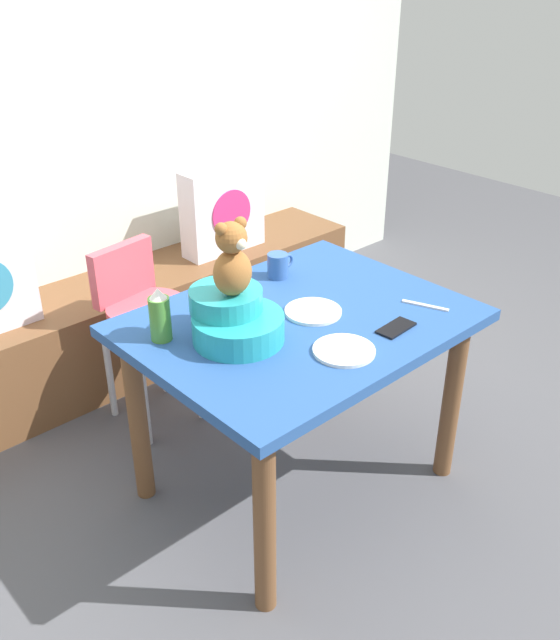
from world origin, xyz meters
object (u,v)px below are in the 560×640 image
object	(u,v)px
dining_table	(299,346)
coffee_mug	(278,265)
teddy_bear	(232,260)
cell_phone	(396,328)
highchair	(146,312)
infant_seat_teal	(234,319)
pillow_floral_right	(223,210)
dinner_plate_near	(313,311)
dinner_plate_far	(344,350)
ketchup_bottle	(160,316)

from	to	relation	value
dining_table	coffee_mug	xyz separation A→B (m)	(0.17, 0.30, 0.16)
teddy_bear	cell_phone	xyz separation A→B (m)	(0.44, -0.32, -0.27)
highchair	infant_seat_teal	world-z (taller)	infant_seat_teal
pillow_floral_right	coffee_mug	size ratio (longest dim) A/B	3.67
highchair	coffee_mug	bearing A→B (deg)	-54.14
infant_seat_teal	teddy_bear	bearing A→B (deg)	-90.00
dinner_plate_near	dinner_plate_far	xyz separation A→B (m)	(-0.11, -0.25, 0.00)
dinner_plate_near	dinner_plate_far	bearing A→B (deg)	-114.24
dinner_plate_near	infant_seat_teal	bearing A→B (deg)	170.44
highchair	cell_phone	size ratio (longest dim) A/B	5.49
pillow_floral_right	ketchup_bottle	size ratio (longest dim) A/B	2.38
highchair	dinner_plate_near	xyz separation A→B (m)	(0.22, -0.76, 0.22)
pillow_floral_right	teddy_bear	distance (m)	1.44
pillow_floral_right	teddy_bear	world-z (taller)	teddy_bear
teddy_bear	dining_table	bearing A→B (deg)	-9.87
dining_table	coffee_mug	bearing A→B (deg)	60.03
dining_table	cell_phone	bearing A→B (deg)	-56.41
pillow_floral_right	dinner_plate_far	distance (m)	1.57
teddy_bear	ketchup_bottle	bearing A→B (deg)	139.42
dinner_plate_near	coffee_mug	bearing A→B (deg)	69.75
ketchup_bottle	pillow_floral_right	bearing A→B (deg)	43.58
dinner_plate_far	pillow_floral_right	bearing A→B (deg)	65.86
dinner_plate_near	dinner_plate_far	distance (m)	0.28
pillow_floral_right	cell_phone	size ratio (longest dim) A/B	3.06
pillow_floral_right	cell_phone	distance (m)	1.50
infant_seat_teal	dinner_plate_near	bearing A→B (deg)	-9.56
pillow_floral_right	ketchup_bottle	xyz separation A→B (m)	(-1.02, -0.97, 0.15)
pillow_floral_right	dinner_plate_far	world-z (taller)	pillow_floral_right
dining_table	ketchup_bottle	bearing A→B (deg)	155.33
dinner_plate_near	cell_phone	bearing A→B (deg)	-65.03
dining_table	highchair	bearing A→B (deg)	102.03
dinner_plate_far	cell_phone	bearing A→B (deg)	-3.82
dining_table	cell_phone	world-z (taller)	cell_phone
coffee_mug	dining_table	bearing A→B (deg)	-119.97
pillow_floral_right	infant_seat_teal	bearing A→B (deg)	-126.69
ketchup_bottle	highchair	bearing A→B (deg)	63.73
dinner_plate_far	highchair	bearing A→B (deg)	95.93
infant_seat_teal	cell_phone	distance (m)	0.55
infant_seat_teal	ketchup_bottle	xyz separation A→B (m)	(-0.18, 0.15, 0.02)
pillow_floral_right	dinner_plate_far	bearing A→B (deg)	-114.14
dinner_plate_far	cell_phone	distance (m)	0.24
dining_table	teddy_bear	size ratio (longest dim) A/B	4.52
pillow_floral_right	highchair	size ratio (longest dim) A/B	0.56
highchair	coffee_mug	size ratio (longest dim) A/B	6.58
teddy_bear	dinner_plate_near	xyz separation A→B (m)	(0.31, -0.05, -0.27)
highchair	dinner_plate_far	size ratio (longest dim) A/B	3.95
dining_table	infant_seat_teal	xyz separation A→B (m)	(-0.25, 0.04, 0.19)
ketchup_bottle	dinner_plate_far	distance (m)	0.60
infant_seat_teal	coffee_mug	xyz separation A→B (m)	(0.42, 0.25, -0.02)
ketchup_bottle	coffee_mug	world-z (taller)	ketchup_bottle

